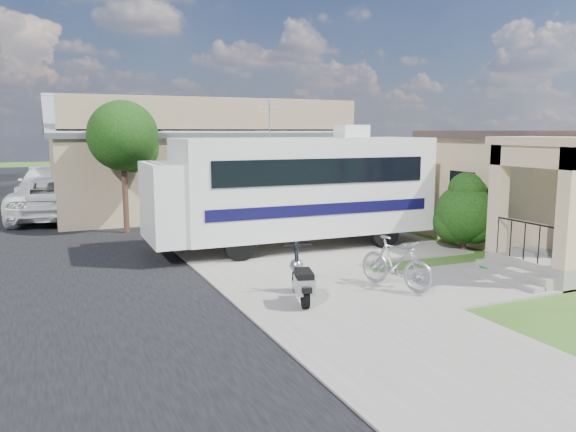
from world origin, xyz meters
name	(u,v)px	position (x,y,z in m)	size (l,w,h in m)	color
ground	(351,285)	(0.00, 0.00, 0.00)	(120.00, 120.00, 0.00)	#264A13
street_slab	(11,236)	(-7.50, 10.00, 0.01)	(9.00, 80.00, 0.02)	black
sidewalk_slab	(198,223)	(-1.00, 10.00, 0.03)	(4.00, 80.00, 0.06)	slate
driveway_slab	(320,243)	(1.50, 4.50, 0.03)	(7.00, 6.00, 0.05)	slate
walk_slab	(482,280)	(3.00, -1.00, 0.03)	(4.00, 3.00, 0.05)	slate
house	(575,188)	(8.88, 1.43, 1.78)	(9.47, 7.80, 3.54)	tan
warehouse	(196,165)	(0.00, 13.97, 1.99)	(12.50, 8.40, 5.04)	#836D52
street_tree_a	(126,139)	(-3.70, 9.05, 3.25)	(2.44, 2.40, 4.58)	#301D15
street_tree_b	(97,134)	(-3.70, 19.05, 3.39)	(2.44, 2.40, 4.73)	#301D15
street_tree_c	(84,138)	(-3.70, 28.05, 3.10)	(2.44, 2.40, 4.42)	#301D15
motorhome	(294,187)	(0.50, 4.35, 1.88)	(8.55, 2.88, 4.37)	silver
shrub	(465,211)	(4.97, 1.92, 1.20)	(1.91, 1.83, 2.35)	#301D15
scooter	(301,281)	(-1.68, -0.87, 0.49)	(0.80, 1.66, 1.11)	black
bicycle	(396,266)	(0.66, -0.81, 0.57)	(0.54, 1.91, 1.15)	#94959B
pickup_truck	(57,198)	(-5.90, 13.33, 0.86)	(2.85, 6.18, 1.72)	white
van	(45,185)	(-6.29, 20.13, 0.83)	(2.32, 5.70, 1.65)	white
garden_hose	(487,270)	(3.63, -0.49, 0.09)	(0.38, 0.38, 0.17)	#136026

